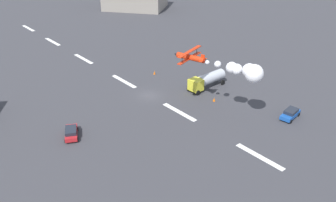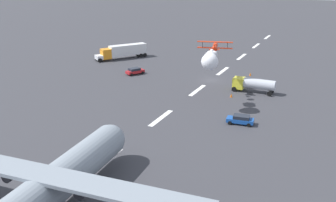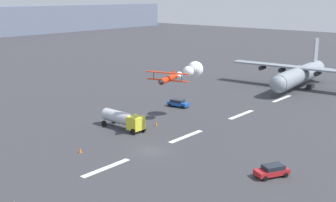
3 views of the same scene
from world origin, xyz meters
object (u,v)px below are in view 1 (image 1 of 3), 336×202
airport_staff_sedan (290,114)px  fuel_tanker_truck (207,80)px  followme_car_yellow (71,132)px  stunt_biplane_red (239,69)px  traffic_cone_near (154,73)px  traffic_cone_far (214,99)px

airport_staff_sedan → fuel_tanker_truck: bearing=-172.6°
fuel_tanker_truck → followme_car_yellow: size_ratio=1.83×
stunt_biplane_red → airport_staff_sedan: 12.64m
stunt_biplane_red → followme_car_yellow: (-13.17, -23.30, -8.29)m
followme_car_yellow → traffic_cone_near: size_ratio=6.21×
followme_car_yellow → traffic_cone_far: size_ratio=6.21×
fuel_tanker_truck → followme_car_yellow: (-1.55, -28.57, -0.92)m
stunt_biplane_red → traffic_cone_near: 25.23m
traffic_cone_near → traffic_cone_far: size_ratio=1.00×
stunt_biplane_red → fuel_tanker_truck: stunt_biplane_red is taller
fuel_tanker_truck → followme_car_yellow: fuel_tanker_truck is taller
fuel_tanker_truck → airport_staff_sedan: (17.47, 2.26, -0.92)m
followme_car_yellow → airport_staff_sedan: same height
airport_staff_sedan → stunt_biplane_red: bearing=-127.8°
fuel_tanker_truck → followme_car_yellow: bearing=-93.1°
followme_car_yellow → traffic_cone_near: followme_car_yellow is taller
airport_staff_sedan → traffic_cone_near: 30.04m
fuel_tanker_truck → airport_staff_sedan: size_ratio=1.86×
stunt_biplane_red → fuel_tanker_truck: bearing=155.6°
stunt_biplane_red → traffic_cone_near: (-23.61, 1.70, -8.73)m
stunt_biplane_red → traffic_cone_near: size_ratio=21.04×
fuel_tanker_truck → traffic_cone_far: fuel_tanker_truck is taller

